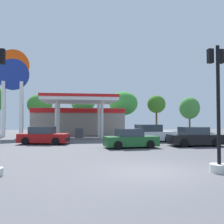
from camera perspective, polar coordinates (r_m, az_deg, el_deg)
ground_plane at (r=10.16m, az=9.63°, el=-13.44°), size 90.00×90.00×0.00m
gas_station at (r=35.48m, az=-7.78°, el=-1.75°), size 12.49×14.18×4.81m
station_pole_sign at (r=33.04m, az=-21.91°, el=6.49°), size 3.89×0.56×10.82m
car_0 at (r=22.03m, az=-15.49°, el=-5.40°), size 4.40×2.57×1.48m
car_2 at (r=23.61m, az=8.71°, el=-5.04°), size 4.73×2.45×1.63m
car_4 at (r=18.41m, az=4.31°, el=-6.27°), size 4.06×2.09×1.40m
car_5 at (r=20.68m, az=18.58°, el=-5.57°), size 4.21×1.96×1.50m
traffic_signal_0 at (r=10.59m, az=23.29°, el=-3.18°), size 0.73×0.73×4.99m
tree_1 at (r=41.81m, az=-16.32°, el=1.60°), size 4.02×4.02×6.26m
tree_2 at (r=40.53m, az=-6.72°, el=2.04°), size 3.78×3.78×6.38m
tree_3 at (r=39.89m, az=2.64°, el=1.97°), size 4.57×4.57×6.67m
tree_4 at (r=41.64m, az=10.21°, el=1.75°), size 3.00×3.00×6.19m
tree_5 at (r=45.70m, az=17.46°, el=0.86°), size 3.55×3.55×6.12m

